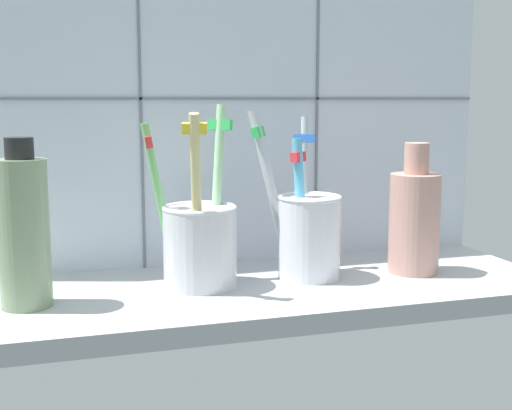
{
  "coord_description": "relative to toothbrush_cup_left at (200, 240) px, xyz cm",
  "views": [
    {
      "loc": [
        -20.56,
        -66.99,
        21.62
      ],
      "look_at": [
        0.0,
        1.27,
        10.37
      ],
      "focal_mm": 47.77,
      "sensor_mm": 36.0,
      "label": 1
    }
  ],
  "objects": [
    {
      "name": "counter_slab",
      "position": [
        6.15,
        -1.27,
        -5.92
      ],
      "size": [
        64.0,
        22.0,
        2.0
      ],
      "primitive_type": "cube",
      "color": "#9EA3A8",
      "rests_on": "ground"
    },
    {
      "name": "toothbrush_cup_left",
      "position": [
        0.0,
        0.0,
        0.0
      ],
      "size": [
        9.96,
        9.34,
        18.96
      ],
      "color": "silver",
      "rests_on": "counter_slab"
    },
    {
      "name": "toothbrush_cup_right",
      "position": [
        12.07,
        0.23,
        0.29
      ],
      "size": [
        9.68,
        8.46,
        18.35
      ],
      "color": "silver",
      "rests_on": "counter_slab"
    },
    {
      "name": "tile_wall_back",
      "position": [
        6.15,
        10.73,
        15.58
      ],
      "size": [
        64.0,
        2.2,
        45.0
      ],
      "color": "silver",
      "rests_on": "ground"
    },
    {
      "name": "ceramic_vase",
      "position": [
        24.4,
        -0.93,
        1.18
      ],
      "size": [
        5.66,
        5.66,
        14.7
      ],
      "color": "tan",
      "rests_on": "counter_slab"
    },
    {
      "name": "soap_bottle",
      "position": [
        -17.23,
        -2.16,
        2.43
      ],
      "size": [
        4.78,
        4.78,
        16.04
      ],
      "color": "gray",
      "rests_on": "counter_slab"
    }
  ]
}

